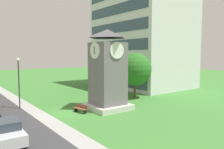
{
  "coord_description": "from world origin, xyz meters",
  "views": [
    {
      "loc": [
        21.6,
        -10.15,
        6.27
      ],
      "look_at": [
        0.5,
        5.65,
        3.94
      ],
      "focal_mm": 35.54,
      "sensor_mm": 36.0,
      "label": 1
    }
  ],
  "objects_px": {
    "park_bench": "(81,108)",
    "parked_car_silver": "(7,132)",
    "clock_tower": "(108,74)",
    "tree_by_building": "(135,69)",
    "street_lamp": "(19,78)"
  },
  "relations": [
    {
      "from": "street_lamp",
      "to": "tree_by_building",
      "type": "xyz_separation_m",
      "value": [
        3.3,
        15.24,
        0.54
      ]
    },
    {
      "from": "park_bench",
      "to": "parked_car_silver",
      "type": "distance_m",
      "value": 9.43
    },
    {
      "from": "tree_by_building",
      "to": "parked_car_silver",
      "type": "distance_m",
      "value": 20.31
    },
    {
      "from": "park_bench",
      "to": "parked_car_silver",
      "type": "relative_size",
      "value": 0.44
    },
    {
      "from": "park_bench",
      "to": "street_lamp",
      "type": "relative_size",
      "value": 0.32
    },
    {
      "from": "street_lamp",
      "to": "parked_car_silver",
      "type": "distance_m",
      "value": 11.32
    },
    {
      "from": "street_lamp",
      "to": "park_bench",
      "type": "bearing_deg",
      "value": 38.94
    },
    {
      "from": "clock_tower",
      "to": "street_lamp",
      "type": "relative_size",
      "value": 1.55
    },
    {
      "from": "clock_tower",
      "to": "parked_car_silver",
      "type": "height_order",
      "value": "clock_tower"
    },
    {
      "from": "clock_tower",
      "to": "park_bench",
      "type": "bearing_deg",
      "value": -97.13
    },
    {
      "from": "street_lamp",
      "to": "parked_car_silver",
      "type": "height_order",
      "value": "street_lamp"
    },
    {
      "from": "clock_tower",
      "to": "tree_by_building",
      "type": "xyz_separation_m",
      "value": [
        -3.08,
        7.1,
        0.15
      ]
    },
    {
      "from": "street_lamp",
      "to": "tree_by_building",
      "type": "relative_size",
      "value": 0.89
    },
    {
      "from": "clock_tower",
      "to": "parked_car_silver",
      "type": "distance_m",
      "value": 12.72
    },
    {
      "from": "clock_tower",
      "to": "parked_car_silver",
      "type": "xyz_separation_m",
      "value": [
        4.02,
        -11.64,
        -3.19
      ]
    }
  ]
}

